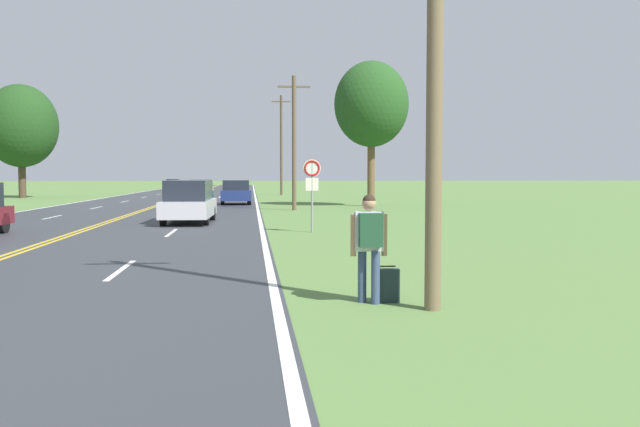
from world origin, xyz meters
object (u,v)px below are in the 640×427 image
(car_champagne_hatchback_distant, at_px, (201,189))
(tree_mid_treeline, at_px, (21,126))
(hitchhiker_person, at_px, (369,237))
(car_red_hatchback_horizon, at_px, (173,183))
(traffic_sign, at_px, (312,177))
(car_dark_green_suv_mid_far, at_px, (194,194))
(car_silver_van_mid_near, at_px, (189,201))
(suitcase, at_px, (387,286))
(tree_left_verge, at_px, (371,105))
(car_dark_blue_sedan_receding, at_px, (236,192))

(car_champagne_hatchback_distant, bearing_deg, tree_mid_treeline, -115.71)
(hitchhiker_person, distance_m, car_red_hatchback_horizon, 86.34)
(traffic_sign, relative_size, car_dark_green_suv_mid_far, 0.57)
(car_silver_van_mid_near, bearing_deg, suitcase, 16.17)
(suitcase, bearing_deg, tree_mid_treeline, 24.10)
(hitchhiker_person, height_order, tree_mid_treeline, tree_mid_treeline)
(car_red_hatchback_horizon, bearing_deg, hitchhiker_person, -173.18)
(tree_left_verge, xyz_separation_m, tree_mid_treeline, (-26.67, 17.53, -0.29))
(tree_mid_treeline, relative_size, car_silver_van_mid_near, 1.93)
(car_dark_blue_sedan_receding, bearing_deg, hitchhiker_person, 3.28)
(car_champagne_hatchback_distant, bearing_deg, suitcase, 6.37)
(car_silver_van_mid_near, xyz_separation_m, car_red_hatchback_horizon, (-8.23, 67.58, -0.17))
(tree_left_verge, relative_size, car_dark_blue_sedan_receding, 2.28)
(tree_mid_treeline, relative_size, car_dark_green_suv_mid_far, 2.17)
(car_silver_van_mid_near, height_order, car_champagne_hatchback_distant, car_silver_van_mid_near)
(hitchhiker_person, xyz_separation_m, tree_mid_treeline, (-21.00, 49.11, 5.00))
(traffic_sign, relative_size, car_silver_van_mid_near, 0.51)
(hitchhiker_person, relative_size, traffic_sign, 0.67)
(suitcase, height_order, car_dark_green_suv_mid_far, car_dark_green_suv_mid_far)
(tree_mid_treeline, height_order, car_champagne_hatchback_distant, tree_mid_treeline)
(tree_left_verge, relative_size, car_red_hatchback_horizon, 2.26)
(hitchhiker_person, xyz_separation_m, car_red_hatchback_horizon, (-12.56, 85.42, -0.29))
(hitchhiker_person, distance_m, car_dark_green_suv_mid_far, 28.82)
(suitcase, bearing_deg, car_silver_van_mid_near, 15.22)
(hitchhiker_person, relative_size, car_dark_blue_sedan_receding, 0.43)
(car_dark_green_suv_mid_far, relative_size, car_champagne_hatchback_distant, 1.01)
(suitcase, relative_size, car_dark_green_suv_mid_far, 0.13)
(traffic_sign, bearing_deg, tree_left_verge, 73.90)
(car_champagne_hatchback_distant, relative_size, car_red_hatchback_horizon, 1.09)
(car_dark_blue_sedan_receding, bearing_deg, traffic_sign, 6.62)
(car_dark_green_suv_mid_far, bearing_deg, tree_mid_treeline, -140.39)
(traffic_sign, height_order, car_dark_blue_sedan_receding, traffic_sign)
(hitchhiker_person, relative_size, car_dark_green_suv_mid_far, 0.38)
(traffic_sign, distance_m, car_dark_green_suv_mid_far, 16.43)
(traffic_sign, bearing_deg, hitchhiker_person, -91.23)
(car_dark_green_suv_mid_far, xyz_separation_m, car_champagne_hatchback_distant, (-0.58, 13.85, -0.01))
(tree_left_verge, distance_m, car_silver_van_mid_near, 17.83)
(suitcase, distance_m, car_silver_van_mid_near, 18.37)
(car_champagne_hatchback_distant, bearing_deg, tree_left_verge, 45.05)
(car_champagne_hatchback_distant, bearing_deg, car_dark_blue_sedan_receding, 19.61)
(car_dark_blue_sedan_receding, relative_size, car_red_hatchback_horizon, 0.99)
(tree_left_verge, height_order, car_dark_blue_sedan_receding, tree_left_verge)
(hitchhiker_person, height_order, car_champagne_hatchback_distant, hitchhiker_person)
(car_dark_blue_sedan_receding, bearing_deg, car_champagne_hatchback_distant, -160.09)
(tree_mid_treeline, xyz_separation_m, car_dark_blue_sedan_receding, (18.19, -14.11, -5.22))
(hitchhiker_person, xyz_separation_m, car_champagne_hatchback_distant, (-5.61, 42.22, -0.18))
(hitchhiker_person, bearing_deg, car_silver_van_mid_near, 14.26)
(suitcase, bearing_deg, car_dark_blue_sedan_receding, 5.70)
(traffic_sign, height_order, car_dark_green_suv_mid_far, traffic_sign)
(tree_left_verge, distance_m, tree_mid_treeline, 31.92)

